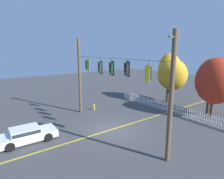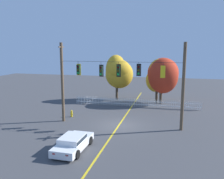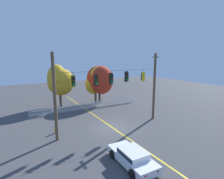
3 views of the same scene
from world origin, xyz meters
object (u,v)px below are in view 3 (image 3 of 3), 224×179
object	(u,v)px
traffic_signal_eastbound_side	(127,77)
traffic_signal_northbound_secondary	(143,76)
traffic_signal_northbound_primary	(73,81)
autumn_oak_far_east	(100,79)
fire_hydrant	(56,130)
autumn_maple_near_fence	(60,80)
parked_car	(132,157)
traffic_signal_southbound_primary	(111,79)
autumn_maple_mid	(96,81)
traffic_signal_westbound_side	(96,80)

from	to	relation	value
traffic_signal_eastbound_side	traffic_signal_northbound_secondary	size ratio (longest dim) A/B	0.94
traffic_signal_northbound_primary	traffic_signal_northbound_secondary	size ratio (longest dim) A/B	1.01
autumn_oak_far_east	fire_hydrant	distance (m)	13.62
traffic_signal_northbound_primary	traffic_signal_eastbound_side	distance (m)	6.06
autumn_maple_near_fence	parked_car	bearing A→B (deg)	-88.25
traffic_signal_southbound_primary	autumn_maple_near_fence	size ratio (longest dim) A/B	0.22
traffic_signal_eastbound_side	autumn_oak_far_east	size ratio (longest dim) A/B	0.21
autumn_maple_near_fence	traffic_signal_northbound_primary	bearing A→B (deg)	-97.35
autumn_maple_mid	autumn_oak_far_east	size ratio (longest dim) A/B	0.98
traffic_signal_southbound_primary	autumn_maple_mid	bearing A→B (deg)	73.36
traffic_signal_southbound_primary	autumn_maple_near_fence	world-z (taller)	autumn_maple_near_fence
traffic_signal_westbound_side	autumn_maple_mid	size ratio (longest dim) A/B	0.24
traffic_signal_eastbound_side	autumn_oak_far_east	distance (m)	10.89
traffic_signal_northbound_primary	parked_car	world-z (taller)	traffic_signal_northbound_primary
traffic_signal_eastbound_side	autumn_maple_mid	xyz separation A→B (m)	(1.37, 11.11, -1.84)
autumn_maple_near_fence	parked_car	xyz separation A→B (m)	(0.56, -18.36, -3.50)
traffic_signal_northbound_primary	fire_hydrant	world-z (taller)	traffic_signal_northbound_primary
autumn_maple_mid	fire_hydrant	bearing A→B (deg)	-133.46
traffic_signal_eastbound_side	parked_car	world-z (taller)	traffic_signal_eastbound_side
traffic_signal_northbound_primary	fire_hydrant	xyz separation A→B (m)	(-1.57, 1.61, -5.09)
fire_hydrant	autumn_oak_far_east	bearing A→B (deg)	43.32
traffic_signal_northbound_secondary	traffic_signal_southbound_primary	bearing A→B (deg)	179.74
traffic_signal_westbound_side	fire_hydrant	size ratio (longest dim) A/B	1.95
fire_hydrant	traffic_signal_northbound_secondary	bearing A→B (deg)	-9.38
traffic_signal_northbound_primary	fire_hydrant	distance (m)	5.57
traffic_signal_northbound_primary	traffic_signal_southbound_primary	bearing A→B (deg)	0.01
traffic_signal_northbound_secondary	autumn_oak_far_east	bearing A→B (deg)	91.77
parked_car	traffic_signal_northbound_primary	bearing A→B (deg)	107.36
traffic_signal_eastbound_side	parked_car	bearing A→B (deg)	-120.98
traffic_signal_northbound_secondary	traffic_signal_westbound_side	bearing A→B (deg)	179.82
traffic_signal_westbound_side	traffic_signal_southbound_primary	xyz separation A→B (m)	(1.74, 0.00, 0.05)
autumn_maple_near_fence	traffic_signal_southbound_primary	bearing A→B (deg)	-77.52
traffic_signal_westbound_side	autumn_maple_near_fence	xyz separation A→B (m)	(-0.85, 11.73, -1.30)
traffic_signal_eastbound_side	autumn_maple_near_fence	distance (m)	12.66
traffic_signal_northbound_primary	autumn_maple_near_fence	bearing A→B (deg)	82.65
autumn_maple_near_fence	fire_hydrant	world-z (taller)	autumn_maple_near_fence
traffic_signal_westbound_side	autumn_oak_far_east	size ratio (longest dim) A/B	0.24
traffic_signal_northbound_primary	traffic_signal_eastbound_side	bearing A→B (deg)	0.00
traffic_signal_northbound_secondary	autumn_oak_far_east	distance (m)	10.73
autumn_maple_mid	autumn_oak_far_east	bearing A→B (deg)	-42.06
traffic_signal_northbound_secondary	parked_car	world-z (taller)	traffic_signal_northbound_secondary
traffic_signal_northbound_secondary	autumn_oak_far_east	xyz separation A→B (m)	(-0.33, 10.63, -1.42)
autumn_maple_near_fence	fire_hydrant	bearing A→B (deg)	-106.94
autumn_maple_mid	parked_car	xyz separation A→B (m)	(-5.35, -17.74, -3.11)
traffic_signal_northbound_primary	autumn_maple_mid	xyz separation A→B (m)	(7.43, 11.11, -1.75)
traffic_signal_southbound_primary	traffic_signal_eastbound_side	bearing A→B (deg)	-0.02
parked_car	autumn_maple_near_fence	bearing A→B (deg)	91.75
traffic_signal_northbound_secondary	autumn_maple_near_fence	world-z (taller)	autumn_maple_near_fence
traffic_signal_westbound_side	autumn_oak_far_east	xyz separation A→B (m)	(5.61, 10.61, -1.37)
autumn_maple_mid	parked_car	world-z (taller)	autumn_maple_mid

